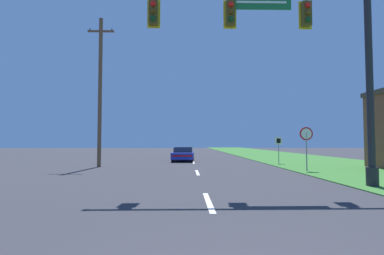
{
  "coord_description": "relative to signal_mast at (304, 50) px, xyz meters",
  "views": [
    {
      "loc": [
        -0.65,
        -2.48,
        1.7
      ],
      "look_at": [
        0.0,
        27.45,
        3.13
      ],
      "focal_mm": 28.0,
      "sensor_mm": 36.0,
      "label": 1
    }
  ],
  "objects": [
    {
      "name": "grass_verge_right",
      "position": [
        6.61,
        21.28,
        -5.2
      ],
      "size": [
        10.0,
        110.0,
        0.04
      ],
      "color": "#38752D",
      "rests_on": "ground"
    },
    {
      "name": "road_center_line",
      "position": [
        -3.89,
        13.28,
        -5.21
      ],
      "size": [
        0.16,
        34.8,
        0.01
      ],
      "color": "silver",
      "rests_on": "ground"
    },
    {
      "name": "signal_mast",
      "position": [
        0.0,
        0.0,
        0.0
      ],
      "size": [
        9.52,
        0.47,
        8.29
      ],
      "color": "#232326",
      "rests_on": "grass_verge_right"
    },
    {
      "name": "car_ahead",
      "position": [
        -4.73,
        15.33,
        -4.61
      ],
      "size": [
        2.03,
        4.5,
        1.19
      ],
      "color": "black",
      "rests_on": "ground"
    },
    {
      "name": "stop_sign",
      "position": [
        2.43,
        5.9,
        -3.35
      ],
      "size": [
        0.76,
        0.07,
        2.5
      ],
      "color": "gray",
      "rests_on": "grass_verge_right"
    },
    {
      "name": "route_sign_post",
      "position": [
        2.56,
        11.47,
        -3.69
      ],
      "size": [
        0.55,
        0.06,
        2.03
      ],
      "color": "gray",
      "rests_on": "grass_verge_right"
    },
    {
      "name": "utility_pole_near",
      "position": [
        -10.39,
        9.23,
        0.05
      ],
      "size": [
        1.8,
        0.26,
        10.22
      ],
      "color": "brown",
      "rests_on": "ground"
    }
  ]
}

